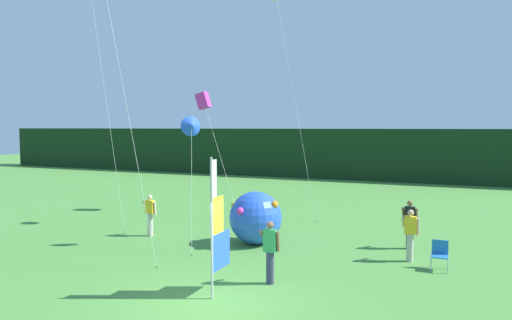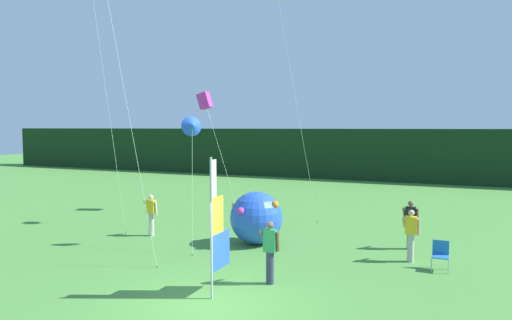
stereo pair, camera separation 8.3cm
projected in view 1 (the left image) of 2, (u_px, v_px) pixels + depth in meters
The scene contains 11 objects.
ground_plane at pixel (208, 302), 11.57m from camera, with size 120.00×120.00×0.00m, color #478438.
distant_treeline at pixel (379, 155), 38.06m from camera, with size 80.00×2.40×4.25m, color black.
banner_flag at pixel (217, 229), 11.92m from camera, with size 0.06×1.03×3.64m.
person_near_banner at pixel (410, 234), 15.00m from camera, with size 0.55×0.48×1.71m.
person_mid_field at pixel (150, 214), 18.53m from camera, with size 0.55×0.48×1.67m.
person_far_left at pixel (409, 223), 16.57m from camera, with size 0.55×0.48×1.76m.
person_far_right at pixel (270, 251), 12.85m from camera, with size 0.55×0.48×1.77m.
inflatable_balloon at pixel (256, 218), 17.26m from camera, with size 2.03×2.02×1.98m.
folding_chair at pixel (440, 253), 14.19m from camera, with size 0.51×0.51×0.89m.
kite_magenta_box_3 at pixel (203, 101), 24.01m from camera, with size 3.26×1.94×6.24m.
kite_blue_delta_4 at pixel (192, 126), 16.71m from camera, with size 1.08×1.62×4.83m.
Camera 1 is at (5.55, -9.90, 4.39)m, focal length 32.31 mm.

